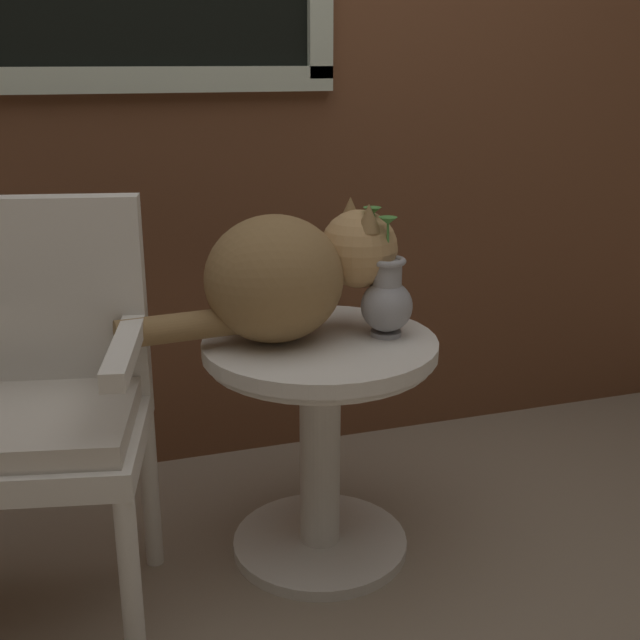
# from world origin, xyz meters

# --- Properties ---
(ground_plane) EXTENTS (6.00, 6.00, 0.00)m
(ground_plane) POSITION_xyz_m (0.00, 0.00, 0.00)
(ground_plane) COLOR gray
(back_wall) EXTENTS (4.00, 0.07, 2.60)m
(back_wall) POSITION_xyz_m (-0.01, 0.86, 1.31)
(back_wall) COLOR brown
(back_wall) RESTS_ON ground_plane
(wicker_side_table) EXTENTS (0.58, 0.58, 0.59)m
(wicker_side_table) POSITION_xyz_m (0.09, 0.23, 0.40)
(wicker_side_table) COLOR silver
(wicker_side_table) RESTS_ON ground_plane
(wicker_chair) EXTENTS (0.56, 0.53, 0.95)m
(wicker_chair) POSITION_xyz_m (-0.58, 0.22, 0.54)
(wicker_chair) COLOR silver
(wicker_chair) RESTS_ON ground_plane
(cat) EXTENTS (0.70, 0.33, 0.33)m
(cat) POSITION_xyz_m (0.02, 0.27, 0.75)
(cat) COLOR olive
(cat) RESTS_ON wicker_side_table
(pewter_vase_with_ivy) EXTENTS (0.13, 0.13, 0.31)m
(pewter_vase_with_ivy) POSITION_xyz_m (0.25, 0.22, 0.68)
(pewter_vase_with_ivy) COLOR #99999E
(pewter_vase_with_ivy) RESTS_ON wicker_side_table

